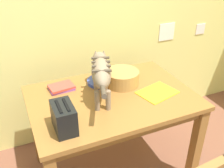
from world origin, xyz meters
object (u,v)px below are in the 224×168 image
coffee_mug (101,74)px  toaster (64,118)px  dining_table (112,107)px  magazine (157,92)px  wicker_basket (122,78)px  saucer_bowl (100,81)px  book_stack (61,87)px  cat (101,72)px

coffee_mug → toaster: size_ratio=0.67×
dining_table → magazine: size_ratio=4.36×
wicker_basket → saucer_bowl: bearing=149.4°
dining_table → book_stack: (-0.32, 0.24, 0.11)m
magazine → wicker_basket: bearing=114.8°
coffee_mug → wicker_basket: (0.15, -0.09, -0.02)m
coffee_mug → book_stack: (-0.31, 0.03, -0.06)m
saucer_bowl → wicker_basket: size_ratio=0.80×
saucer_bowl → toaster: bearing=-132.1°
wicker_basket → toaster: size_ratio=1.32×
toaster → dining_table: bearing=29.4°
saucer_bowl → toaster: 0.61m
magazine → wicker_basket: 0.30m
coffee_mug → toaster: 0.61m
toaster → cat: bearing=36.8°
dining_table → magazine: (0.33, -0.10, 0.10)m
magazine → book_stack: size_ratio=1.39×
wicker_basket → magazine: bearing=-50.3°
dining_table → saucer_bowl: size_ratio=5.69×
cat → coffee_mug: size_ratio=4.69×
cat → toaster: cat is taller
dining_table → coffee_mug: size_ratio=8.89×
dining_table → wicker_basket: bearing=42.1°
cat → magazine: cat is taller
book_stack → wicker_basket: wicker_basket is taller
dining_table → wicker_basket: wicker_basket is taller
book_stack → wicker_basket: (0.46, -0.11, 0.04)m
saucer_bowl → toaster: toaster is taller
cat → toaster: size_ratio=3.15×
coffee_mug → book_stack: coffee_mug is taller
dining_table → saucer_bowl: 0.24m
wicker_basket → coffee_mug: bearing=148.8°
saucer_bowl → coffee_mug: bearing=0.0°
coffee_mug → magazine: 0.46m
book_stack → toaster: bearing=-101.4°
cat → book_stack: size_ratio=3.20×
book_stack → toaster: size_ratio=0.98×
magazine → dining_table: bearing=148.7°
saucer_bowl → book_stack: (-0.31, 0.03, 0.00)m
saucer_bowl → magazine: size_ratio=0.77×
saucer_bowl → coffee_mug: coffee_mug is taller
book_stack → saucer_bowl: bearing=-4.7°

